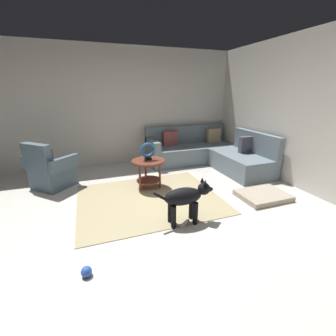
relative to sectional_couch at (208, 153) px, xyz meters
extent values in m
cube|color=silver|center=(-1.99, -2.01, -0.34)|extent=(6.00, 6.00, 0.10)
cube|color=silver|center=(-1.99, 0.93, 1.06)|extent=(6.00, 0.12, 2.70)
cube|color=silver|center=(0.95, -2.01, 1.06)|extent=(0.12, 6.00, 2.70)
cube|color=tan|center=(-1.84, -1.31, -0.29)|extent=(2.30, 1.90, 0.01)
cube|color=slate|center=(-0.26, 0.39, -0.08)|extent=(2.20, 0.85, 0.42)
cube|color=slate|center=(-0.26, 0.75, 0.36)|extent=(2.20, 0.14, 0.46)
cube|color=slate|center=(0.41, -0.73, -0.08)|extent=(0.85, 1.40, 0.42)
cube|color=slate|center=(0.77, -0.73, 0.36)|extent=(0.14, 1.40, 0.46)
cube|color=slate|center=(-1.28, 0.39, 0.24)|extent=(0.16, 0.85, 0.22)
cube|color=tan|center=(0.49, 0.60, 0.30)|extent=(0.38, 0.15, 0.38)
cube|color=#994C47|center=(-0.76, 0.60, 0.30)|extent=(0.38, 0.13, 0.38)
cube|color=#4C4C56|center=(0.62, -0.63, 0.30)|extent=(0.38, 0.13, 0.38)
cube|color=#4C6070|center=(-3.40, -0.19, -0.09)|extent=(0.85, 0.85, 0.40)
cube|color=#4C6070|center=(-3.58, -0.37, 0.35)|extent=(0.52, 0.52, 0.48)
cube|color=#4C6070|center=(-3.65, 0.06, 0.22)|extent=(0.49, 0.50, 0.22)
cube|color=#4C6070|center=(-3.15, -0.44, 0.22)|extent=(0.49, 0.50, 0.22)
cylinder|color=brown|center=(-1.73, -0.85, 0.23)|extent=(0.60, 0.60, 0.04)
cylinder|color=brown|center=(-1.73, -0.85, -0.14)|extent=(0.45, 0.45, 0.02)
cylinder|color=brown|center=(-1.73, -0.64, -0.04)|extent=(0.04, 0.04, 0.50)
cylinder|color=brown|center=(-1.91, -0.96, -0.04)|extent=(0.04, 0.04, 0.50)
cylinder|color=brown|center=(-1.54, -0.96, -0.04)|extent=(0.04, 0.04, 0.50)
cube|color=black|center=(-1.73, -0.85, 0.27)|extent=(0.12, 0.08, 0.05)
torus|color=#265999|center=(-1.73, -0.85, 0.44)|extent=(0.28, 0.06, 0.28)
cube|color=#B2A38E|center=(-0.01, -1.93, -0.25)|extent=(0.80, 0.60, 0.09)
cylinder|color=black|center=(-1.44, -2.11, -0.13)|extent=(0.07, 0.07, 0.32)
cylinder|color=black|center=(-1.45, -2.25, -0.13)|extent=(0.07, 0.07, 0.32)
cylinder|color=black|center=(-1.75, -2.10, -0.13)|extent=(0.07, 0.07, 0.32)
cylinder|color=black|center=(-1.76, -2.24, -0.13)|extent=(0.07, 0.07, 0.32)
ellipsoid|color=black|center=(-1.60, -2.17, 0.11)|extent=(0.53, 0.24, 0.24)
sphere|color=black|center=(-1.30, -2.19, 0.18)|extent=(0.17, 0.17, 0.17)
ellipsoid|color=black|center=(-1.23, -2.19, 0.16)|extent=(0.12, 0.07, 0.07)
cone|color=black|center=(-1.31, -2.14, 0.30)|extent=(0.06, 0.06, 0.07)
cone|color=black|center=(-1.31, -2.23, 0.30)|extent=(0.06, 0.06, 0.07)
cylinder|color=black|center=(-1.91, -2.16, 0.15)|extent=(0.20, 0.04, 0.16)
sphere|color=blue|center=(-2.86, -2.72, -0.24)|extent=(0.11, 0.11, 0.11)
cylinder|color=silver|center=(-1.59, -2.23, -0.27)|extent=(0.17, 0.14, 0.05)
camera|label=1|loc=(-2.70, -4.64, 1.44)|focal=23.98mm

